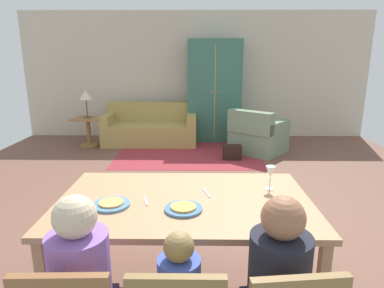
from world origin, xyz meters
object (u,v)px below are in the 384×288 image
Objects in this scene: wine_glass at (270,173)px; handbag at (232,152)px; armoire at (214,91)px; table_lamp at (86,96)px; couch at (151,129)px; plate_near_man at (111,205)px; side_table at (88,128)px; plate_near_child at (183,209)px; armchair at (257,136)px; dining_table at (184,207)px.

wine_glass reaches higher than handbag.
armoire is 2.60m from table_lamp.
couch is at bearing 12.01° from table_lamp.
plate_near_man reaches higher than side_table.
plate_near_child reaches higher than handbag.
table_lamp reaches higher than plate_near_man.
armchair is 2.23× the size of table_lamp.
plate_near_man is 4.36m from armchair.
couch is at bearing 108.92° from wine_glass.
side_table reaches higher than handbag.
dining_table is 0.94× the size of couch.
dining_table is 4.07m from armchair.
plate_near_man and plate_near_child have the same top height.
side_table is at bearing 0.00° from table_lamp.
armoire is 6.56× the size of handbag.
table_lamp is at bearing 162.11° from handbag.
side_table is (-2.08, 4.30, -0.32)m from dining_table.
armchair is 3.40m from table_lamp.
plate_near_child is 4.95m from side_table.
dining_table is 4.79m from side_table.
armchair is 0.57× the size of armoire.
armchair is (1.23, 3.86, -0.38)m from dining_table.
dining_table is at bearing -64.23° from table_lamp.
dining_table is 1.48× the size of armchair.
couch is 2.20m from armchair.
table_lamp is (-2.72, 4.12, 0.12)m from wine_glass.
table_lamp reaches higher than armchair.
couch reaches higher than plate_near_man.
couch is 1.24m from side_table.
plate_near_man reaches higher than handbag.
handbag is at bearing -17.89° from table_lamp.
couch is 5.88× the size of handbag.
armchair is 2.07× the size of side_table.
dining_table is at bearing -79.30° from couch.
handbag is at bearing -138.41° from armchair.
handbag is (0.25, -1.49, -0.92)m from armoire.
table_lamp is at bearing 114.86° from plate_near_child.
couch is (-1.50, 4.38, -0.59)m from wine_glass.
plate_near_child is 0.78× the size of handbag.
couch is (-0.37, 4.68, -0.47)m from plate_near_man.
armchair reaches higher than dining_table.
wine_glass is at bearing -71.08° from couch.
armchair is at bearing -18.54° from couch.
plate_near_child is 0.12× the size of armoire.
plate_near_man is 0.78× the size of handbag.
plate_near_man is 1.34× the size of wine_glass.
wine_glass is 3.77m from armchair.
wine_glass reaches higher than armchair.
armoire is at bearing 92.18° from wine_glass.
plate_near_child is 0.46× the size of table_lamp.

